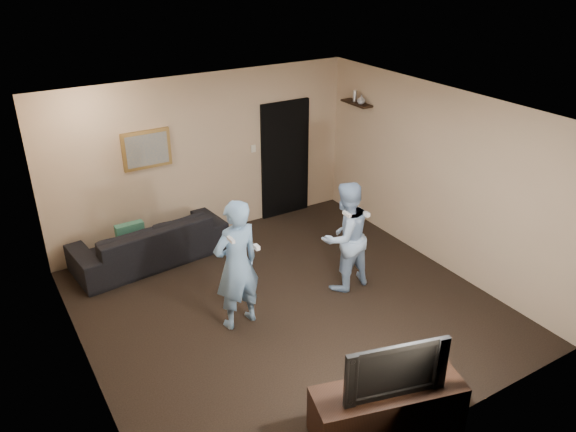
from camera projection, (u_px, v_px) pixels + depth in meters
ground at (287, 306)px, 7.37m from camera, size 5.00×5.00×0.00m
ceiling at (287, 113)px, 6.24m from camera, size 5.00×5.00×0.04m
wall_back at (204, 157)px, 8.73m from camera, size 5.00×0.04×2.60m
wall_front at (436, 325)px, 4.88m from camera, size 5.00×0.04×2.60m
wall_left at (75, 274)px, 5.64m from camera, size 0.04×5.00×2.60m
wall_right at (438, 178)px, 7.97m from camera, size 0.04×5.00×2.60m
sofa at (150, 241)px, 8.31m from camera, size 2.32×1.11×0.65m
throw_pillow at (131, 236)px, 8.12m from camera, size 0.41×0.14×0.40m
painting_frame at (147, 149)px, 8.16m from camera, size 0.72×0.05×0.57m
painting_canvas at (147, 150)px, 8.14m from camera, size 0.62×0.01×0.47m
doorway at (285, 159)px, 9.51m from camera, size 0.90×0.06×2.00m
light_switch at (253, 149)px, 9.11m from camera, size 0.08×0.02×0.12m
wall_shelf at (357, 103)px, 9.01m from camera, size 0.20×0.60×0.03m
shelf_vase at (361, 100)px, 8.88m from camera, size 0.15×0.15×0.14m
shelf_figurine at (355, 96)px, 9.01m from camera, size 0.06×0.06×0.18m
tv_console at (387, 409)px, 5.41m from camera, size 1.55×0.84×0.53m
television at (392, 364)px, 5.16m from camera, size 1.01×0.39×0.58m
wii_player_left at (237, 265)px, 6.70m from camera, size 0.66×0.53×1.68m
wii_player_right at (345, 237)px, 7.49m from camera, size 0.79×0.64×1.54m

